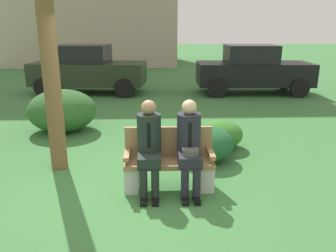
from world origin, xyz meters
TOP-DOWN VIEW (x-y plane):
  - ground_plane at (0.00, 0.00)m, footprint 80.00×80.00m
  - park_bench at (0.40, 0.09)m, footprint 1.29×0.44m
  - seated_man_left at (0.12, -0.02)m, footprint 0.34×0.72m
  - seated_man_right at (0.68, -0.02)m, footprint 0.34×0.72m
  - shrub_near_bench at (1.48, 1.78)m, footprint 0.88×0.81m
  - shrub_mid_lawn at (-1.89, 3.02)m, footprint 1.52×1.40m
  - shrub_far_lawn at (1.09, 1.12)m, footprint 1.01×0.92m
  - parked_car_near at (-2.14, 7.57)m, footprint 4.04×2.03m
  - parked_car_far at (3.64, 7.27)m, footprint 3.95×1.80m

SIDE VIEW (x-z plane):
  - ground_plane at x=0.00m, z-range 0.00..0.00m
  - shrub_near_bench at x=1.48m, z-range 0.00..0.55m
  - shrub_far_lawn at x=1.09m, z-range 0.00..0.63m
  - park_bench at x=0.40m, z-range -0.06..0.84m
  - shrub_mid_lawn at x=-1.89m, z-range 0.00..0.95m
  - seated_man_right at x=0.68m, z-range 0.07..1.41m
  - seated_man_left at x=0.12m, z-range 0.08..1.42m
  - parked_car_near at x=-2.14m, z-range 0.00..1.68m
  - parked_car_far at x=3.64m, z-range 0.00..1.68m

